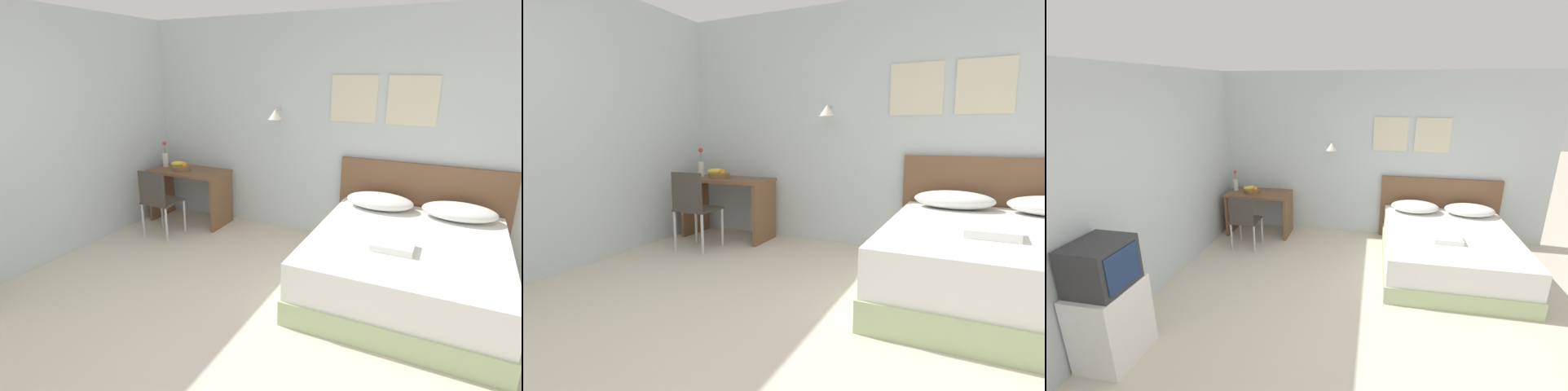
% 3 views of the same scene
% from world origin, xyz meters
% --- Properties ---
extents(ground_plane, '(24.00, 24.00, 0.00)m').
position_xyz_m(ground_plane, '(0.00, 0.00, 0.00)').
color(ground_plane, beige).
extents(wall_back, '(5.55, 0.31, 2.65)m').
position_xyz_m(wall_back, '(0.01, 2.81, 1.33)').
color(wall_back, silver).
rests_on(wall_back, ground_plane).
extents(wall_left, '(0.06, 5.78, 2.65)m').
position_xyz_m(wall_left, '(-2.41, -0.11, 1.32)').
color(wall_left, silver).
rests_on(wall_left, ground_plane).
extents(bed, '(1.70, 1.99, 0.56)m').
position_xyz_m(bed, '(1.18, 1.72, 0.28)').
color(bed, '#B2C693').
rests_on(bed, ground_plane).
extents(headboard, '(1.82, 0.06, 1.03)m').
position_xyz_m(headboard, '(1.18, 2.75, 0.52)').
color(headboard, brown).
rests_on(headboard, ground_plane).
extents(pillow_left, '(0.71, 0.43, 0.17)m').
position_xyz_m(pillow_left, '(0.78, 2.45, 0.64)').
color(pillow_left, white).
rests_on(pillow_left, bed).
extents(pillow_right, '(0.71, 0.43, 0.17)m').
position_xyz_m(pillow_right, '(1.58, 2.45, 0.64)').
color(pillow_right, white).
rests_on(pillow_right, bed).
extents(folded_towel_near_foot, '(0.35, 0.28, 0.06)m').
position_xyz_m(folded_towel_near_foot, '(1.09, 1.42, 0.59)').
color(folded_towel_near_foot, white).
rests_on(folded_towel_near_foot, bed).
extents(desk, '(1.03, 0.56, 0.72)m').
position_xyz_m(desk, '(-1.73, 2.42, 0.50)').
color(desk, brown).
rests_on(desk, ground_plane).
extents(desk_chair, '(0.40, 0.40, 0.85)m').
position_xyz_m(desk_chair, '(-1.76, 1.80, 0.50)').
color(desk_chair, '#3D3833').
rests_on(desk_chair, ground_plane).
extents(fruit_bowl, '(0.28, 0.25, 0.11)m').
position_xyz_m(fruit_bowl, '(-1.84, 2.39, 0.77)').
color(fruit_bowl, brown).
rests_on(fruit_bowl, desk).
extents(flower_vase, '(0.08, 0.08, 0.35)m').
position_xyz_m(flower_vase, '(-2.15, 2.46, 0.85)').
color(flower_vase, silver).
rests_on(flower_vase, desk).
extents(tv_stand, '(0.46, 0.58, 0.73)m').
position_xyz_m(tv_stand, '(-2.13, -0.58, 0.37)').
color(tv_stand, white).
rests_on(tv_stand, ground_plane).
extents(television, '(0.45, 0.49, 0.43)m').
position_xyz_m(television, '(-2.13, -0.58, 0.95)').
color(television, '#2D2D30').
rests_on(television, tv_stand).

